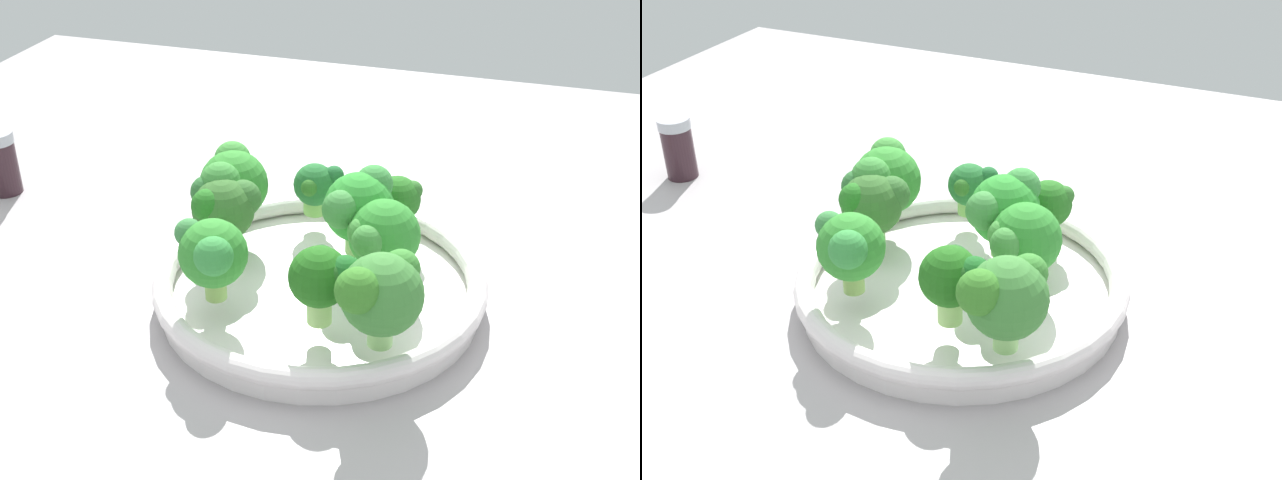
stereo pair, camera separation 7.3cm
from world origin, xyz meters
The scene contains 12 objects.
ground_plane centered at (0.00, 0.00, -1.25)cm, with size 130.00×130.00×2.50cm, color #A6A0A3.
bowl centered at (1.22, -3.63, 1.69)cm, with size 29.90×29.90×3.31cm.
broccoli_floret_0 centered at (-6.20, -6.23, 7.60)cm, with size 5.46×6.01×6.79cm.
broccoli_floret_1 centered at (-5.92, 3.40, 7.79)cm, with size 6.51×6.40×7.27cm.
broccoli_floret_2 centered at (6.33, 6.70, 8.00)cm, with size 8.10×6.56×7.86cm.
broccoli_floret_3 centered at (5.08, -6.05, 8.08)cm, with size 7.34×6.38×8.06cm.
broccoli_floret_4 centered at (2.13, -8.91, 7.06)cm, with size 7.09×6.35×6.95cm.
broccoli_floret_5 centered at (10.43, -8.41, 6.42)cm, with size 4.51×4.58×5.44cm.
broccoli_floret_6 centered at (-7.89, -11.24, 8.14)cm, with size 7.29×6.46×7.89cm.
broccoli_floret_7 centered at (11.02, -0.47, 6.34)cm, with size 4.50×4.44×5.23cm.
broccoli_floret_8 centered at (2.21, 5.90, 7.55)cm, with size 5.92×6.64×6.92cm.
pepper_shaker centered at (11.11, 36.60, 3.69)cm, with size 3.67×3.67×7.29cm.
Camera 1 is at (-58.96, -22.50, 43.51)cm, focal length 47.06 mm.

